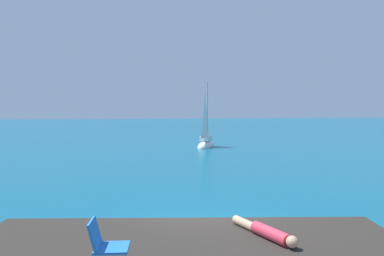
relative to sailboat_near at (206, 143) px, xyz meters
The scene contains 4 objects.
ground_plane 21.23m from the sailboat_near, 99.90° to the right, with size 160.00×160.00×0.00m, color #0F5675.
sailboat_near is the anchor object (origin of this frame).
person_sunbather 23.90m from the sailboat_near, 96.89° to the right, with size 0.84×1.66×0.25m.
beach_chair 25.42m from the sailboat_near, 103.28° to the right, with size 0.62×0.52×0.80m.
Camera 1 is at (-1.55, -9.45, 3.71)m, focal length 33.87 mm.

